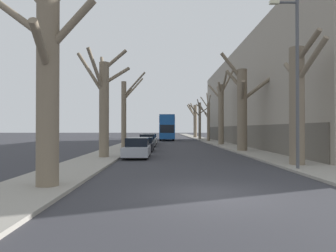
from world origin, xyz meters
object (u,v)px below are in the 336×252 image
Objects in this scene: street_tree_right_3 at (208,119)px; street_tree_right_4 at (200,120)px; parked_car_0 at (137,148)px; street_tree_left_0 at (47,75)px; parked_car_1 at (143,144)px; parked_car_2 at (147,141)px; street_tree_right_0 at (298,102)px; double_decker_bus at (167,126)px; lamp_post at (295,75)px; street_tree_right_1 at (242,106)px; parked_car_3 at (150,139)px; street_tree_right_2 at (221,110)px; street_tree_left_2 at (125,112)px; street_tree_left_1 at (104,102)px; street_tree_right_5 at (195,119)px.

street_tree_right_4 is at bearing 90.87° from street_tree_right_3.
street_tree_left_0 is at bearing -100.56° from parked_car_0.
parked_car_2 is at bearing 90.00° from parked_car_1.
street_tree_right_0 reaches higher than double_decker_bus.
lamp_post reaches higher than street_tree_right_4.
street_tree_right_1 is 1.97× the size of parked_car_0.
parked_car_1 is 12.87m from parked_car_3.
street_tree_right_3 reaches higher than parked_car_3.
parked_car_3 is at bearing -116.65° from street_tree_right_4.
parked_car_2 is 1.01× the size of parked_car_3.
street_tree_left_0 is 12.35m from street_tree_right_0.
double_decker_bus is at bearing 98.37° from lamp_post.
double_decker_bus is (-6.48, 5.98, -1.18)m from street_tree_right_3.
street_tree_right_3 reaches higher than parked_car_0.
street_tree_right_2 is at bearing -89.47° from street_tree_right_4.
street_tree_left_0 is 28.72m from street_tree_right_2.
street_tree_left_2 is at bearing 124.01° from lamp_post.
street_tree_right_2 is at bearing 47.08° from parked_car_1.
street_tree_right_1 reaches higher than street_tree_left_2.
parked_car_3 is at bearing 110.25° from street_tree_right_0.
street_tree_right_3 reaches higher than double_decker_bus.
street_tree_left_1 reaches higher than parked_car_0.
street_tree_left_2 is at bearing -100.12° from parked_car_3.
parked_car_0 is at bearing -150.28° from street_tree_right_1.
street_tree_right_4 is (10.76, 47.20, -0.01)m from street_tree_left_0.
street_tree_right_5 is 1.81× the size of parked_car_2.
street_tree_right_4 is at bearing 63.35° from parked_car_3.
parked_car_3 is at bearing 86.07° from street_tree_left_0.
street_tree_right_4 reaches higher than street_tree_left_1.
street_tree_right_2 is at bearing 88.12° from lamp_post.
parked_car_0 is at bearing 148.94° from street_tree_right_0.
parked_car_1 is at bearing 122.40° from lamp_post.
street_tree_left_0 is at bearing -123.95° from street_tree_right_1.
street_tree_right_1 is 0.84× the size of double_decker_bus.
street_tree_right_1 is (10.62, -3.10, 0.37)m from street_tree_left_2.
double_decker_bus is (4.43, 43.45, -1.33)m from street_tree_left_0.
street_tree_left_0 is at bearing -102.84° from street_tree_right_4.
street_tree_right_0 reaches higher than parked_car_2.
street_tree_right_3 is 12.06m from parked_car_3.
street_tree_left_2 is 0.92× the size of street_tree_right_5.
street_tree_right_2 is 2.17× the size of parked_car_3.
street_tree_right_1 is 9.41m from parked_car_1.
street_tree_right_1 reaches higher than street_tree_right_4.
parked_car_0 is at bearing 79.44° from street_tree_left_0.
parked_car_0 is at bearing -90.00° from parked_car_2.
street_tree_right_2 reaches higher than parked_car_3.
street_tree_left_1 is at bearing -91.74° from street_tree_left_2.
double_decker_bus is 26.64m from parked_car_1.
parked_car_0 is (2.19, 0.86, -3.14)m from street_tree_left_1.
lamp_post reaches higher than street_tree_left_2.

